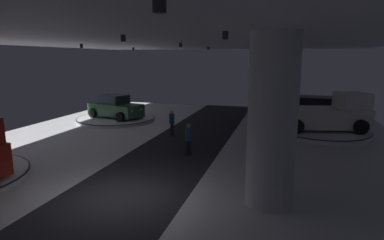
{
  "coord_description": "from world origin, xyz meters",
  "views": [
    {
      "loc": [
        5.18,
        -9.34,
        4.71
      ],
      "look_at": [
        0.47,
        7.06,
        1.4
      ],
      "focal_mm": 30.16,
      "sensor_mm": 36.0,
      "label": 1
    }
  ],
  "objects_px": {
    "pickup_truck_far_right": "(328,115)",
    "display_platform_far_left": "(116,119)",
    "visitor_walking_far": "(189,137)",
    "pickup_truck_deep_right": "(302,101)",
    "display_car_far_left": "(115,107)",
    "display_platform_deep_right": "(306,115)",
    "column_right": "(272,121)",
    "visitor_walking_near": "(172,121)",
    "display_platform_far_right": "(321,131)"
  },
  "relations": [
    {
      "from": "pickup_truck_far_right",
      "to": "display_platform_far_left",
      "type": "height_order",
      "value": "pickup_truck_far_right"
    },
    {
      "from": "visitor_walking_far",
      "to": "pickup_truck_far_right",
      "type": "bearing_deg",
      "value": 43.29
    },
    {
      "from": "pickup_truck_deep_right",
      "to": "display_car_far_left",
      "type": "bearing_deg",
      "value": -157.44
    },
    {
      "from": "pickup_truck_deep_right",
      "to": "visitor_walking_far",
      "type": "bearing_deg",
      "value": -114.62
    },
    {
      "from": "display_platform_deep_right",
      "to": "visitor_walking_far",
      "type": "xyz_separation_m",
      "value": [
        -6.11,
        -12.62,
        0.73
      ]
    },
    {
      "from": "column_right",
      "to": "pickup_truck_far_right",
      "type": "height_order",
      "value": "column_right"
    },
    {
      "from": "display_platform_far_left",
      "to": "display_platform_deep_right",
      "type": "bearing_deg",
      "value": 22.1
    },
    {
      "from": "visitor_walking_near",
      "to": "display_platform_deep_right",
      "type": "bearing_deg",
      "value": 47.72
    },
    {
      "from": "pickup_truck_deep_right",
      "to": "display_car_far_left",
      "type": "xyz_separation_m",
      "value": [
        -13.64,
        -5.67,
        -0.24
      ]
    },
    {
      "from": "display_platform_far_right",
      "to": "display_car_far_left",
      "type": "xyz_separation_m",
      "value": [
        -14.55,
        0.44,
        0.84
      ]
    },
    {
      "from": "column_right",
      "to": "display_platform_deep_right",
      "type": "xyz_separation_m",
      "value": [
        2.09,
        16.94,
        -2.57
      ]
    },
    {
      "from": "pickup_truck_far_right",
      "to": "display_platform_far_right",
      "type": "bearing_deg",
      "value": -166.86
    },
    {
      "from": "column_right",
      "to": "pickup_truck_deep_right",
      "type": "bearing_deg",
      "value": 84.06
    },
    {
      "from": "display_platform_deep_right",
      "to": "visitor_walking_near",
      "type": "distance_m",
      "value": 12.26
    },
    {
      "from": "display_platform_far_left",
      "to": "pickup_truck_deep_right",
      "type": "bearing_deg",
      "value": 22.64
    },
    {
      "from": "display_platform_far_left",
      "to": "display_car_far_left",
      "type": "height_order",
      "value": "display_car_far_left"
    },
    {
      "from": "display_platform_deep_right",
      "to": "display_car_far_left",
      "type": "height_order",
      "value": "display_car_far_left"
    },
    {
      "from": "display_platform_far_left",
      "to": "visitor_walking_near",
      "type": "distance_m",
      "value": 6.68
    },
    {
      "from": "display_platform_deep_right",
      "to": "display_platform_far_left",
      "type": "distance_m",
      "value": 15.04
    },
    {
      "from": "visitor_walking_near",
      "to": "display_platform_far_left",
      "type": "bearing_deg",
      "value": 149.16
    },
    {
      "from": "display_car_far_left",
      "to": "visitor_walking_far",
      "type": "bearing_deg",
      "value": -41.62
    },
    {
      "from": "display_platform_far_right",
      "to": "display_car_far_left",
      "type": "relative_size",
      "value": 1.25
    },
    {
      "from": "column_right",
      "to": "display_car_far_left",
      "type": "bearing_deg",
      "value": 136.45
    },
    {
      "from": "visitor_walking_near",
      "to": "column_right",
      "type": "bearing_deg",
      "value": -52.03
    },
    {
      "from": "display_platform_deep_right",
      "to": "display_car_far_left",
      "type": "bearing_deg",
      "value": -157.98
    },
    {
      "from": "display_platform_deep_right",
      "to": "visitor_walking_near",
      "type": "relative_size",
      "value": 3.82
    },
    {
      "from": "display_platform_deep_right",
      "to": "display_platform_far_left",
      "type": "bearing_deg",
      "value": -157.9
    },
    {
      "from": "display_car_far_left",
      "to": "visitor_walking_far",
      "type": "distance_m",
      "value": 10.5
    },
    {
      "from": "display_platform_far_left",
      "to": "visitor_walking_far",
      "type": "distance_m",
      "value": 10.5
    },
    {
      "from": "column_right",
      "to": "visitor_walking_near",
      "type": "height_order",
      "value": "column_right"
    },
    {
      "from": "display_platform_far_right",
      "to": "visitor_walking_far",
      "type": "distance_m",
      "value": 9.39
    },
    {
      "from": "display_platform_deep_right",
      "to": "pickup_truck_far_right",
      "type": "relative_size",
      "value": 1.08
    },
    {
      "from": "display_platform_far_right",
      "to": "visitor_walking_far",
      "type": "bearing_deg",
      "value": -135.72
    },
    {
      "from": "column_right",
      "to": "visitor_walking_near",
      "type": "bearing_deg",
      "value": 127.97
    },
    {
      "from": "visitor_walking_far",
      "to": "display_platform_far_right",
      "type": "bearing_deg",
      "value": 44.28
    },
    {
      "from": "display_platform_far_right",
      "to": "pickup_truck_far_right",
      "type": "relative_size",
      "value": 1.01
    },
    {
      "from": "display_car_far_left",
      "to": "visitor_walking_far",
      "type": "relative_size",
      "value": 2.85
    },
    {
      "from": "visitor_walking_near",
      "to": "visitor_walking_far",
      "type": "distance_m",
      "value": 4.15
    },
    {
      "from": "pickup_truck_deep_right",
      "to": "display_car_far_left",
      "type": "height_order",
      "value": "pickup_truck_deep_right"
    },
    {
      "from": "pickup_truck_deep_right",
      "to": "display_platform_far_left",
      "type": "bearing_deg",
      "value": -157.36
    },
    {
      "from": "column_right",
      "to": "pickup_truck_deep_right",
      "type": "xyz_separation_m",
      "value": [
        1.76,
        16.96,
        -1.5
      ]
    },
    {
      "from": "column_right",
      "to": "pickup_truck_deep_right",
      "type": "relative_size",
      "value": 1.01
    },
    {
      "from": "display_car_far_left",
      "to": "visitor_walking_far",
      "type": "xyz_separation_m",
      "value": [
        7.85,
        -6.97,
        -0.11
      ]
    },
    {
      "from": "pickup_truck_far_right",
      "to": "display_platform_far_left",
      "type": "distance_m",
      "value": 14.88
    },
    {
      "from": "display_platform_far_right",
      "to": "display_platform_far_left",
      "type": "height_order",
      "value": "display_platform_far_right"
    },
    {
      "from": "display_platform_far_right",
      "to": "pickup_truck_deep_right",
      "type": "bearing_deg",
      "value": 98.44
    },
    {
      "from": "pickup_truck_far_right",
      "to": "visitor_walking_far",
      "type": "bearing_deg",
      "value": -136.71
    },
    {
      "from": "display_platform_far_right",
      "to": "pickup_truck_far_right",
      "type": "xyz_separation_m",
      "value": [
        0.31,
        0.07,
        1.08
      ]
    },
    {
      "from": "column_right",
      "to": "pickup_truck_far_right",
      "type": "distance_m",
      "value": 11.42
    },
    {
      "from": "pickup_truck_deep_right",
      "to": "visitor_walking_near",
      "type": "relative_size",
      "value": 3.41
    }
  ]
}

